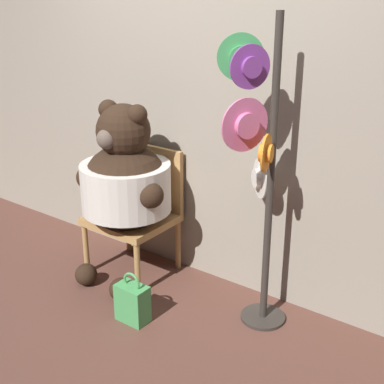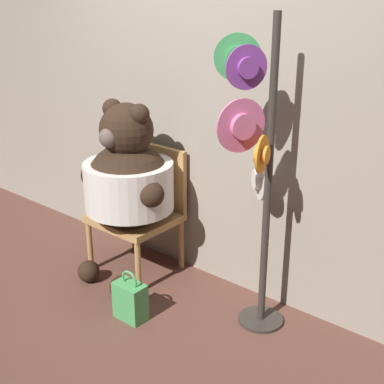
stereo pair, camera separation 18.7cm
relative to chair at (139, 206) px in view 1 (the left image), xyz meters
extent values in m
plane|color=brown|center=(0.41, -0.39, -0.48)|extent=(14.00, 14.00, 0.00)
cube|color=gray|center=(0.41, 0.25, 0.74)|extent=(8.00, 0.10, 2.44)
cylinder|color=#B2844C|center=(-0.25, -0.31, -0.29)|extent=(0.04, 0.04, 0.38)
cylinder|color=#B2844C|center=(0.25, -0.31, -0.29)|extent=(0.04, 0.04, 0.38)
cylinder|color=#B2844C|center=(-0.25, 0.14, -0.29)|extent=(0.04, 0.04, 0.38)
cylinder|color=#B2844C|center=(0.25, 0.14, -0.29)|extent=(0.04, 0.04, 0.38)
cube|color=#B2844C|center=(0.00, -0.08, -0.07)|extent=(0.55, 0.51, 0.05)
cube|color=#B2844C|center=(0.00, 0.15, 0.19)|extent=(0.55, 0.04, 0.47)
sphere|color=black|center=(0.04, -0.16, 0.21)|extent=(0.60, 0.60, 0.60)
cylinder|color=silver|center=(0.04, -0.16, 0.21)|extent=(0.61, 0.61, 0.33)
sphere|color=black|center=(0.04, -0.16, 0.60)|extent=(0.36, 0.36, 0.36)
sphere|color=black|center=(-0.09, -0.16, 0.72)|extent=(0.13, 0.13, 0.13)
sphere|color=black|center=(0.16, -0.16, 0.72)|extent=(0.13, 0.13, 0.13)
sphere|color=brown|center=(0.04, -0.31, 0.58)|extent=(0.13, 0.13, 0.13)
sphere|color=black|center=(-0.25, -0.24, 0.24)|extent=(0.17, 0.17, 0.17)
sphere|color=black|center=(0.32, -0.24, 0.24)|extent=(0.17, 0.17, 0.17)
sphere|color=black|center=(-0.13, -0.43, -0.40)|extent=(0.16, 0.16, 0.16)
sphere|color=black|center=(0.20, -0.43, -0.40)|extent=(0.16, 0.16, 0.16)
cylinder|color=#332D28|center=(1.07, -0.06, -0.47)|extent=(0.28, 0.28, 0.02)
cylinder|color=#332D28|center=(1.07, -0.06, 0.44)|extent=(0.04, 0.04, 1.85)
cylinder|color=#D16693|center=(0.99, -0.23, 0.80)|extent=(0.13, 0.27, 0.29)
cylinder|color=#D16693|center=(0.99, -0.23, 0.80)|extent=(0.13, 0.16, 0.14)
cylinder|color=#3D9351|center=(0.92, -0.18, 1.13)|extent=(0.21, 0.16, 0.25)
cylinder|color=#3D9351|center=(0.92, -0.18, 1.13)|extent=(0.13, 0.12, 0.12)
cylinder|color=#7A388E|center=(0.99, -0.20, 1.09)|extent=(0.13, 0.20, 0.23)
cylinder|color=#7A388E|center=(0.99, -0.20, 1.09)|extent=(0.11, 0.13, 0.11)
cylinder|color=silver|center=(0.94, 0.07, 0.40)|extent=(0.19, 0.18, 0.25)
cylinder|color=silver|center=(0.94, 0.07, 0.40)|extent=(0.14, 0.14, 0.12)
cylinder|color=orange|center=(1.11, -0.20, 0.65)|extent=(0.06, 0.20, 0.21)
cylinder|color=orange|center=(1.11, -0.20, 0.65)|extent=(0.09, 0.11, 0.10)
cube|color=#479E56|center=(0.43, -0.56, -0.36)|extent=(0.20, 0.12, 0.25)
torus|color=#479E56|center=(0.43, -0.56, -0.20)|extent=(0.13, 0.02, 0.13)
camera|label=1|loc=(2.40, -2.62, 1.49)|focal=50.00mm
camera|label=2|loc=(2.54, -2.51, 1.49)|focal=50.00mm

